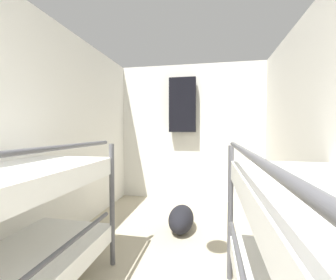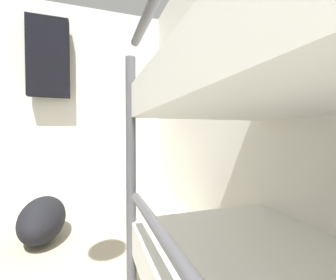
{
  "view_description": "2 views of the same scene",
  "coord_description": "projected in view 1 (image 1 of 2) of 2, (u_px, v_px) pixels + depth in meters",
  "views": [
    {
      "loc": [
        0.35,
        0.5,
        1.2
      ],
      "look_at": [
        -0.03,
        2.49,
        1.11
      ],
      "focal_mm": 24.0,
      "sensor_mm": 36.0,
      "label": 1
    },
    {
      "loc": [
        0.35,
        1.34,
        0.75
      ],
      "look_at": [
        0.73,
        2.48,
        0.71
      ],
      "focal_mm": 24.0,
      "sensor_mm": 36.0,
      "label": 2
    }
  ],
  "objects": [
    {
      "name": "wall_left",
      "position": [
        24.0,
        135.0,
        1.95
      ],
      "size": [
        0.06,
        4.48,
        2.32
      ],
      "color": "silver",
      "rests_on": "ground_plane"
    },
    {
      "name": "wall_back",
      "position": [
        191.0,
        132.0,
        3.88
      ],
      "size": [
        2.55,
        0.06,
        2.32
      ],
      "color": "silver",
      "rests_on": "ground_plane"
    },
    {
      "name": "duffel_bag",
      "position": [
        181.0,
        219.0,
        2.66
      ],
      "size": [
        0.29,
        0.54,
        0.29
      ],
      "color": "black",
      "rests_on": "ground_plane"
    },
    {
      "name": "hanging_coat",
      "position": [
        182.0,
        105.0,
        3.74
      ],
      "size": [
        0.44,
        0.12,
        0.9
      ],
      "color": "black"
    }
  ]
}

